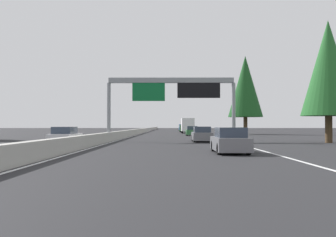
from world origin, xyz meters
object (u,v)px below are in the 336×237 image
at_px(oncoming_near, 65,136).
at_px(conifer_right_mid, 245,87).
at_px(sedan_distant_a, 230,141).
at_px(box_truck_mid_right, 187,125).
at_px(conifer_right_near, 328,68).
at_px(sedan_mid_center, 192,131).
at_px(sedan_near_right, 202,135).
at_px(sign_gantry_overhead, 173,91).
at_px(pickup_far_center, 182,128).
at_px(minivan_far_right, 184,128).

relative_size(oncoming_near, conifer_right_mid, 0.32).
xyz_separation_m(sedan_distant_a, box_truck_mid_right, (54.99, 0.03, 0.93)).
bearing_deg(conifer_right_near, sedan_mid_center, 24.27).
bearing_deg(conifer_right_mid, sedan_near_right, 161.73).
xyz_separation_m(sign_gantry_overhead, sedan_mid_center, (21.56, -3.06, -4.31)).
xyz_separation_m(sedan_near_right, sedan_mid_center, (22.17, -0.28, 0.00)).
distance_m(sedan_mid_center, oncoming_near, 30.53).
bearing_deg(oncoming_near, sign_gantry_overhead, 126.60).
bearing_deg(box_truck_mid_right, sedan_near_right, 179.48).
bearing_deg(pickup_far_center, oncoming_near, 171.06).
height_order(box_truck_mid_right, sedan_mid_center, box_truck_mid_right).
height_order(sedan_distant_a, conifer_right_mid, conifer_right_mid).
xyz_separation_m(sedan_distant_a, minivan_far_right, (68.16, 0.26, 0.27)).
relative_size(sedan_near_right, minivan_far_right, 0.88).
bearing_deg(pickup_far_center, sedan_distant_a, -179.95).
height_order(sedan_near_right, oncoming_near, same).
height_order(conifer_right_near, conifer_right_mid, conifer_right_mid).
distance_m(minivan_far_right, conifer_right_near, 56.73).
distance_m(pickup_far_center, sedan_mid_center, 47.72).
xyz_separation_m(sedan_distant_a, sedan_mid_center, (37.34, 0.11, 0.00)).
height_order(box_truck_mid_right, conifer_right_mid, conifer_right_mid).
relative_size(box_truck_mid_right, oncoming_near, 1.93).
relative_size(minivan_far_right, conifer_right_near, 0.45).
bearing_deg(sedan_near_right, sign_gantry_overhead, 77.64).
xyz_separation_m(oncoming_near, conifer_right_near, (3.63, -22.94, 6.11)).
xyz_separation_m(pickup_far_center, conifer_right_near, (-72.21, -11.00, 5.88)).
bearing_deg(conifer_right_mid, sedan_distant_a, 167.94).
xyz_separation_m(sign_gantry_overhead, conifer_right_near, (-2.93, -14.11, 1.80)).
distance_m(pickup_far_center, conifer_right_mid, 40.69).
xyz_separation_m(box_truck_mid_right, sedan_mid_center, (-17.65, 0.08, -0.93)).
bearing_deg(pickup_far_center, conifer_right_mid, -165.56).
xyz_separation_m(box_truck_mid_right, minivan_far_right, (13.17, 0.22, -0.66)).
bearing_deg(sedan_distant_a, box_truck_mid_right, 0.03).
relative_size(box_truck_mid_right, conifer_right_near, 0.76).
distance_m(sedan_distant_a, minivan_far_right, 68.16).
xyz_separation_m(box_truck_mid_right, conifer_right_near, (-42.14, -10.96, 5.19)).
bearing_deg(sign_gantry_overhead, sedan_near_right, -102.36).
xyz_separation_m(box_truck_mid_right, pickup_far_center, (30.06, 0.04, -0.70)).
bearing_deg(conifer_right_near, pickup_far_center, 8.67).
bearing_deg(minivan_far_right, conifer_right_mid, -155.05).
bearing_deg(minivan_far_right, pickup_far_center, -0.62).
bearing_deg(sedan_mid_center, oncoming_near, 157.07).
bearing_deg(conifer_right_near, sign_gantry_overhead, 78.27).
distance_m(box_truck_mid_right, pickup_far_center, 30.07).
bearing_deg(minivan_far_right, conifer_right_near, -168.57).
xyz_separation_m(sedan_near_right, box_truck_mid_right, (39.83, -0.36, 0.93)).
height_order(sedan_distant_a, sedan_near_right, same).
xyz_separation_m(box_truck_mid_right, oncoming_near, (-45.77, 11.97, -0.93)).
bearing_deg(box_truck_mid_right, minivan_far_right, 0.97).
bearing_deg(sedan_mid_center, pickup_far_center, -0.04).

